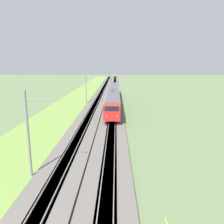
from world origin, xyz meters
TOP-DOWN VIEW (x-y plane):
  - ballast_main at (50.00, 0.00)m, footprint 240.00×4.40m
  - ballast_adjacent at (50.00, -4.56)m, footprint 240.00×4.40m
  - track_main at (50.00, 0.00)m, footprint 240.00×1.57m
  - track_adjacent at (50.00, -4.56)m, footprint 240.00×1.57m
  - grass_verge at (50.00, 6.74)m, footprint 240.00×8.79m
  - passenger_train at (46.66, -4.56)m, footprint 42.64×2.96m
  - catenary_mast_near at (8.86, 2.49)m, footprint 0.22×2.56m
  - catenary_mast_mid at (46.93, 2.49)m, footprint 0.22×2.56m

SIDE VIEW (x-z plane):
  - grass_verge at x=50.00m, z-range 0.00..0.12m
  - ballast_main at x=50.00m, z-range 0.00..0.30m
  - ballast_adjacent at x=50.00m, z-range 0.00..0.30m
  - track_main at x=50.00m, z-range -0.07..0.38m
  - track_adjacent at x=50.00m, z-range -0.07..0.38m
  - passenger_train at x=46.66m, z-range -0.17..4.75m
  - catenary_mast_mid at x=46.93m, z-range 0.14..7.99m
  - catenary_mast_near at x=8.86m, z-range 0.14..8.22m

